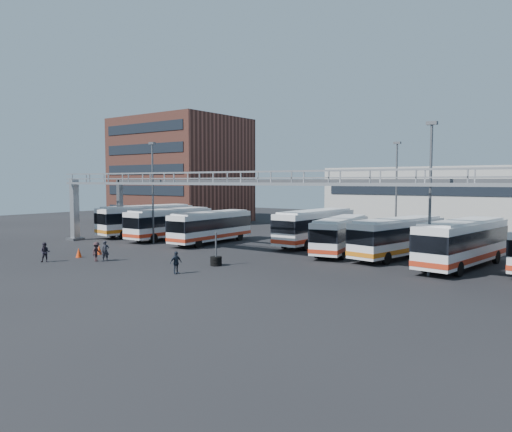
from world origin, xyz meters
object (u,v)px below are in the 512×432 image
Objects in this scene: bus_2 at (211,226)px; bus_6 at (398,236)px; bus_7 at (463,242)px; pedestrian_c at (96,252)px; bus_5 at (341,234)px; pedestrian_a at (105,251)px; pedestrian_d at (176,263)px; pedestrian_b at (45,252)px; bus_1 at (170,222)px; light_pole_left at (153,187)px; tire_stack at (216,260)px; bus_0 at (146,219)px; cone_left at (79,253)px; bus_4 at (315,226)px; cone_right at (99,250)px; light_pole_back at (396,187)px; light_pole_mid at (430,190)px.

bus_2 is 0.97× the size of bus_6.
bus_7 is 7.55× the size of pedestrian_c.
bus_5 is 5.01m from bus_6.
bus_2 is at bearing 174.32° from bus_5.
pedestrian_a is 1.05× the size of pedestrian_d.
pedestrian_b is at bearing 157.27° from pedestrian_a.
bus_1 is 0.94× the size of bus_7.
bus_5 is 6.91× the size of pedestrian_b.
pedestrian_b is at bearing -80.69° from light_pole_left.
pedestrian_a is at bearing -129.38° from bus_6.
bus_2 is 13.59m from tire_stack.
bus_0 is 14.94× the size of cone_left.
pedestrian_a is (-8.49, -18.33, -1.12)m from bus_4.
cone_left reaches higher than cone_right.
bus_4 reaches higher than bus_2.
light_pole_back is 30.45m from cone_left.
bus_5 is (18.56, 4.87, -3.98)m from light_pole_left.
bus_6 reaches higher than tire_stack.
pedestrian_d is at bearing -129.84° from bus_7.
bus_7 is at bearing 7.25° from light_pole_left.
bus_4 is at bearing 53.83° from cone_right.
bus_5 is at bearing 148.12° from light_pole_mid.
light_pole_back is 25.68m from pedestrian_d.
bus_5 is 0.96× the size of bus_6.
cone_left is at bearing -52.43° from bus_0.
bus_5 is 19.77m from pedestrian_a.
light_pole_left is 0.86× the size of bus_0.
light_pole_back reaches higher than pedestrian_a.
light_pole_mid is at bearing 15.12° from cone_right.
bus_1 is at bearing 4.70° from pedestrian_c.
bus_2 is 6.99× the size of pedestrian_d.
bus_4 is at bearing -45.37° from pedestrian_c.
bus_2 is 16.82m from pedestrian_b.
pedestrian_c is (-0.51, -0.45, -0.04)m from pedestrian_a.
pedestrian_c is 1.00× the size of pedestrian_d.
bus_6 reaches higher than pedestrian_c.
tire_stack reaches higher than pedestrian_b.
pedestrian_a is at bearing -5.70° from pedestrian_b.
light_pole_mid is 0.93× the size of bus_1.
bus_7 is at bearing -79.29° from pedestrian_c.
bus_7 is 4.71× the size of tire_stack.
bus_7 is at bearing 6.68° from bus_0.
cone_right is (-0.07, 2.04, -0.00)m from cone_left.
bus_7 reaches higher than bus_5.
tire_stack is at bearing -123.63° from bus_5.
light_pole_back is 0.87× the size of bus_7.
bus_5 is at bearing -37.05° from bus_4.
bus_4 is 5.73m from bus_5.
pedestrian_c is at bearing -157.74° from light_pole_mid.
bus_5 is 6.93× the size of pedestrian_d.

